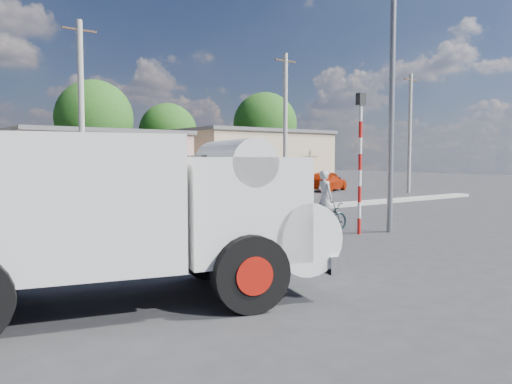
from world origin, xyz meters
TOP-DOWN VIEW (x-y plane):
  - ground_plane at (0.00, 0.00)m, footprint 120.00×120.00m
  - median at (0.00, 8.00)m, footprint 40.00×0.80m
  - truck at (-5.51, -1.27)m, footprint 7.01×4.03m
  - bicycle at (2.60, 2.41)m, footprint 1.85×0.78m
  - cyclist at (2.60, 2.41)m, footprint 0.46×0.65m
  - car_cream at (6.02, 17.04)m, footprint 4.66×2.02m
  - car_red at (16.63, 16.43)m, footprint 4.53×3.13m
  - traffic_pole at (3.20, 1.50)m, footprint 0.28×0.18m
  - streetlight at (4.14, 1.20)m, footprint 2.34×0.22m
  - building_row at (1.10, 22.00)m, footprint 37.80×7.30m
  - tree_row at (3.76, 28.45)m, footprint 43.62×7.43m
  - utility_poles at (3.25, 12.00)m, footprint 35.40×0.24m

SIDE VIEW (x-z plane):
  - ground_plane at x=0.00m, z-range 0.00..0.00m
  - median at x=0.00m, z-range 0.00..0.16m
  - bicycle at x=2.60m, z-range 0.00..0.95m
  - car_red at x=16.63m, z-range 0.00..1.43m
  - car_cream at x=6.02m, z-range 0.00..1.49m
  - cyclist at x=2.60m, z-range 0.00..1.69m
  - truck at x=-5.51m, z-range 0.15..2.88m
  - building_row at x=1.10m, z-range -0.09..4.35m
  - traffic_pole at x=3.20m, z-range 0.41..4.77m
  - utility_poles at x=3.25m, z-range 0.07..8.07m
  - streetlight at x=4.14m, z-range 0.46..9.46m
  - tree_row at x=3.76m, z-range 0.78..9.21m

